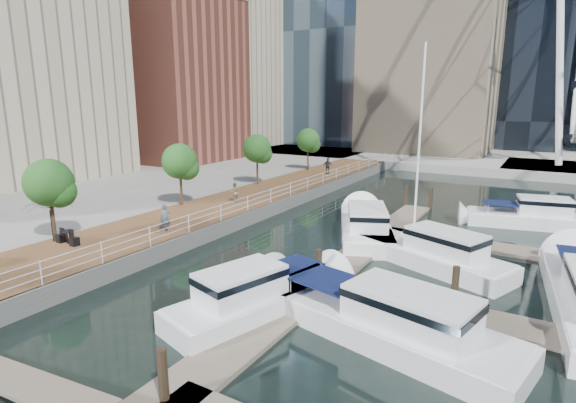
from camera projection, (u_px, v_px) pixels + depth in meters
The scene contains 15 objects.
ground at pixel (146, 345), 16.26m from camera, with size 520.00×520.00×0.00m, color black.
boardwalk at pixel (216, 213), 33.20m from camera, with size 6.00×60.00×1.00m, color brown.
seawall at pixel (249, 218), 31.72m from camera, with size 0.25×60.00×1.00m, color #595954.
land_inland at pixel (13, 180), 46.53m from camera, with size 48.00×90.00×1.00m, color gray.
land_far at pixel (492, 136), 101.90m from camera, with size 200.00×114.00×1.00m, color gray.
pier at pixel (569, 171), 52.95m from camera, with size 14.00×12.00×1.00m, color gray.
railing at pixel (248, 204), 31.54m from camera, with size 0.10×60.00×1.05m, color white, non-canonical shape.
floating_docks at pixel (435, 282), 20.61m from camera, with size 16.00×34.00×2.60m.
midrise_condos at pixel (112, 58), 52.40m from camera, with size 19.00×67.00×28.00m.
street_trees at pixel (180, 161), 32.70m from camera, with size 2.60×42.60×4.60m.
yacht_foreground at pixel (378, 335), 16.98m from camera, with size 3.10×11.56×2.15m, color silver, non-canonical shape.
pedestrian_near at pixel (165, 218), 26.50m from camera, with size 0.61×0.40×1.67m, color #4B5665.
pedestrian_mid at pixel (235, 192), 34.27m from camera, with size 0.76×0.59×1.56m, color gray.
pedestrian_far at pixel (328, 166), 47.10m from camera, with size 1.02×0.43×1.74m, color #2F313B.
moored_yachts at pixel (432, 277), 22.47m from camera, with size 18.19×32.89×11.50m.
Camera 1 is at (11.90, -10.05, 8.70)m, focal length 28.00 mm.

